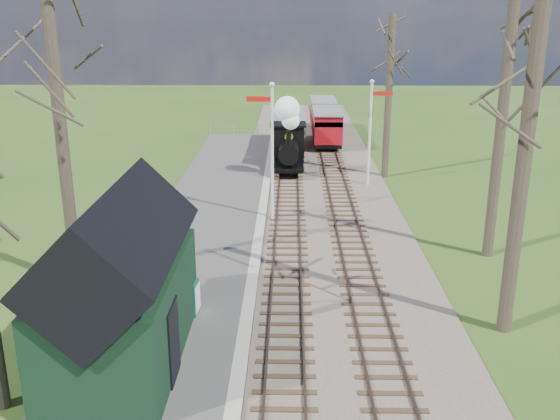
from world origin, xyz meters
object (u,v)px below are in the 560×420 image
Objects in this scene: semaphore_far at (372,125)px; semaphore_near at (271,142)px; red_carriage_b at (323,114)px; station_shed at (121,286)px; bench at (189,291)px; coach at (289,129)px; person at (178,301)px; locomotive at (289,139)px; sign_board at (196,298)px; red_carriage_a at (327,127)px.

semaphore_near is at bearing -130.60° from semaphore_far.
semaphore_near is 22.00m from red_carriage_b.
station_shed reaches higher than bench.
person is at bearing -97.49° from coach.
bench is (-2.35, -8.69, -3.05)m from semaphore_near.
semaphore_near reaches higher than bench.
semaphore_far is 16.72m from bench.
person is at bearing -99.86° from locomotive.
semaphore_near is 7.91m from semaphore_far.
sign_board is at bearing -55.84° from person.
red_carriage_a is 26.16m from sign_board.
sign_board is (-5.35, -25.59, -0.73)m from red_carriage_a.
person is (-2.47, -9.98, -2.76)m from semaphore_near.
semaphore_far is at bearing -63.14° from coach.
locomotive is at bearing 149.59° from semaphore_far.
semaphore_far is at bearing 65.26° from sign_board.
semaphore_near is 6.07× the size of sign_board.
red_carriage_b is (3.37, 21.63, -2.18)m from semaphore_near.
bench is (-5.72, -24.82, -0.86)m from red_carriage_a.
sign_board is at bearing -114.74° from semaphore_far.
semaphore_near is at bearing 73.62° from station_shed.
red_carriage_a is 1.00× the size of red_carriage_b.
locomotive is 3.38× the size of person.
red_carriage_a is 3.66× the size of person.
coach reaches higher than person.
semaphore_far reaches higher than person.
coach is at bearing 80.84° from station_shed.
red_carriage_a and red_carriage_b have the same top height.
locomotive reaches higher than bench.
semaphore_near is 1.38× the size of locomotive.
sign_board is at bearing -101.81° from red_carriage_a.
coach is (-4.37, 8.64, -1.83)m from semaphore_far.
station_shed is 21.02m from locomotive.
locomotive reaches higher than sign_board.
locomotive is (4.29, 20.58, -0.19)m from station_shed.
red_carriage_a is at bearing 78.19° from sign_board.
semaphore_near is 0.86× the size of coach.
semaphore_near is at bearing -95.05° from locomotive.
station_shed is 4.43× the size of bench.
semaphore_near reaches higher than semaphore_far.
station_shed is at bearing -115.72° from semaphore_far.
coach is 23.55m from bench.
red_carriage_b reaches higher than person.
station_shed reaches higher than locomotive.
red_carriage_b reaches higher than bench.
red_carriage_b is (2.60, 7.00, -0.08)m from coach.
semaphore_far is at bearing -30.41° from locomotive.
station_shed is 4.73× the size of person.
station_shed is at bearing -101.59° from red_carriage_b.
semaphore_far is 0.79× the size of coach.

